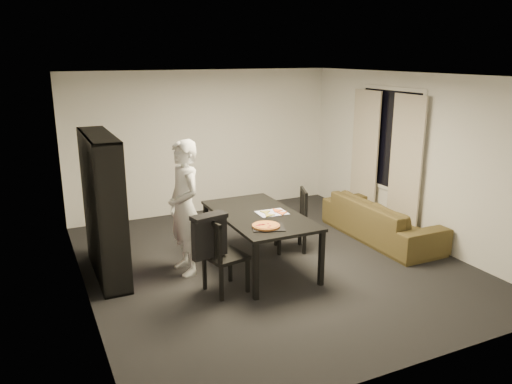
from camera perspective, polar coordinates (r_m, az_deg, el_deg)
name	(u,v)px	position (r m, az deg, el deg)	size (l,w,h in m)	color
room	(272,174)	(6.76, 1.86, 2.11)	(5.01, 5.51, 2.61)	black
window_pane	(389,139)	(8.58, 15.00, 5.82)	(0.02, 1.40, 1.60)	black
window_frame	(389,139)	(8.58, 14.97, 5.82)	(0.03, 1.52, 1.72)	white
curtain_left	(405,167)	(8.21, 16.69, 2.78)	(0.03, 0.70, 2.25)	#BFB5A3
curtain_right	(365,155)	(8.99, 12.31, 4.14)	(0.03, 0.70, 2.25)	#BFB5A3
bookshelf	(104,207)	(6.78, -17.02, -1.60)	(0.35, 1.50, 1.90)	black
dining_table	(259,219)	(6.81, 0.36, -3.05)	(1.02, 1.84, 0.77)	black
chair_left	(219,251)	(6.12, -4.24, -6.75)	(0.53, 0.53, 0.97)	black
chair_right	(296,216)	(7.47, 4.62, -2.72)	(0.56, 0.56, 0.94)	black
draped_jacket	(209,234)	(5.96, -5.35, -4.82)	(0.46, 0.27, 0.54)	black
person	(185,208)	(6.65, -8.17, -1.80)	(0.66, 0.43, 1.81)	silver
baking_tray	(268,227)	(6.25, 1.41, -4.05)	(0.40, 0.32, 0.01)	black
pepperoni_pizza	(266,226)	(6.25, 1.15, -3.87)	(0.35, 0.35, 0.03)	#AF6633
kitchen_towel	(272,213)	(6.82, 1.84, -2.40)	(0.40, 0.30, 0.01)	white
pizza_slices	(273,213)	(6.79, 1.96, -2.37)	(0.37, 0.31, 0.01)	gold
sofa	(382,219)	(8.22, 14.15, -3.06)	(2.17, 0.85, 0.63)	#46341C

